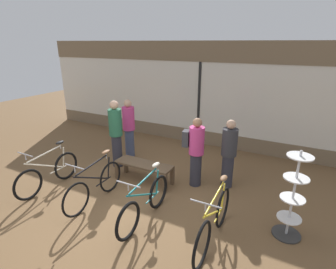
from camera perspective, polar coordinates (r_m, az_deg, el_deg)
name	(u,v)px	position (r m, az deg, el deg)	size (l,w,h in m)	color
ground_plane	(124,206)	(5.60, -9.50, -15.20)	(24.00, 24.00, 0.00)	brown
shop_back_wall	(199,94)	(8.32, 6.86, 8.83)	(12.00, 0.08, 3.20)	#7A664C
bicycle_far_left	(49,173)	(6.54, -24.52, -7.61)	(0.46, 1.68, 1.02)	black
bicycle_left	(95,185)	(5.68, -15.59, -10.53)	(0.46, 1.69, 1.02)	black
bicycle_right	(145,203)	(4.98, -5.04, -14.63)	(0.46, 1.70, 1.02)	black
bicycle_far_right	(214,222)	(4.55, 9.94, -18.21)	(0.46, 1.77, 1.05)	black
accessory_rack	(292,202)	(4.92, 25.36, -13.18)	(0.48, 0.48, 1.59)	#333333
display_bench	(144,167)	(6.24, -5.26, -6.99)	(1.40, 0.44, 0.47)	brown
customer_near_rack	(229,153)	(5.98, 13.08, -3.92)	(0.47, 0.47, 1.60)	#2D2D38
customer_by_window	(129,127)	(7.48, -8.51, 1.56)	(0.48, 0.48, 1.68)	#424C6B
customer_mid_floor	(195,150)	(5.91, 5.99, -3.41)	(0.52, 0.40, 1.62)	#2D2D38
customer_near_bench	(116,133)	(6.91, -11.27, 0.42)	(0.48, 0.48, 1.79)	#2D2D38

